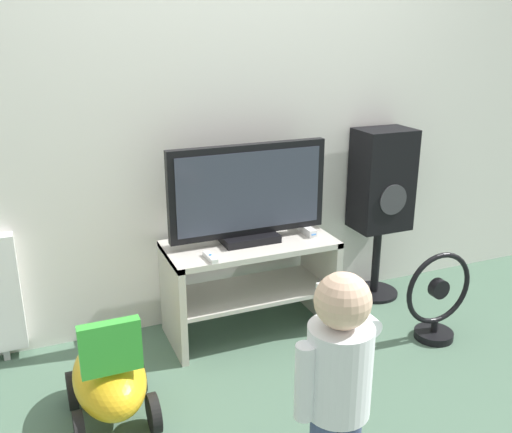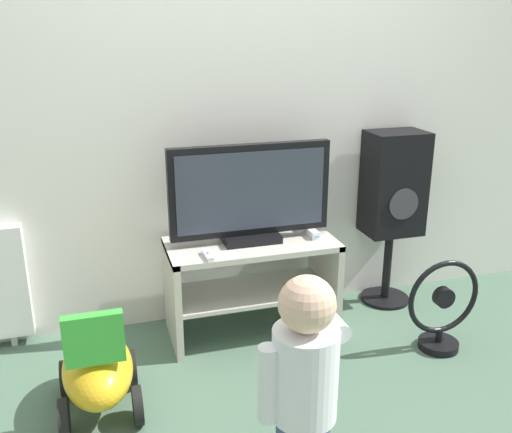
{
  "view_description": "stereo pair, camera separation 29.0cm",
  "coord_description": "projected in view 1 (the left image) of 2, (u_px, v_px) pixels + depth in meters",
  "views": [
    {
      "loc": [
        -1.06,
        -2.41,
        1.63
      ],
      "look_at": [
        0.0,
        0.13,
        0.7
      ],
      "focal_mm": 40.0,
      "sensor_mm": 36.0,
      "label": 1
    },
    {
      "loc": [
        -0.79,
        -2.51,
        1.63
      ],
      "look_at": [
        0.0,
        0.13,
        0.7
      ],
      "focal_mm": 40.0,
      "sensor_mm": 36.0,
      "label": 2
    }
  ],
  "objects": [
    {
      "name": "ground_plane",
      "position": [
        265.0,
        349.0,
        3.02
      ],
      "size": [
        16.0,
        16.0,
        0.0
      ],
      "primitive_type": "plane",
      "color": "#4C6B56"
    },
    {
      "name": "wall_back",
      "position": [
        229.0,
        89.0,
        3.04
      ],
      "size": [
        10.0,
        0.06,
        2.6
      ],
      "color": "silver",
      "rests_on": "ground_plane"
    },
    {
      "name": "tv_stand",
      "position": [
        250.0,
        274.0,
        3.09
      ],
      "size": [
        0.9,
        0.42,
        0.53
      ],
      "color": "beige",
      "rests_on": "ground_plane"
    },
    {
      "name": "television",
      "position": [
        248.0,
        195.0,
        2.97
      ],
      "size": [
        0.86,
        0.2,
        0.52
      ],
      "color": "black",
      "rests_on": "tv_stand"
    },
    {
      "name": "game_console",
      "position": [
        307.0,
        230.0,
        3.15
      ],
      "size": [
        0.05,
        0.16,
        0.04
      ],
      "color": "white",
      "rests_on": "tv_stand"
    },
    {
      "name": "remote_primary",
      "position": [
        210.0,
        257.0,
        2.8
      ],
      "size": [
        0.04,
        0.13,
        0.03
      ],
      "color": "white",
      "rests_on": "tv_stand"
    },
    {
      "name": "child",
      "position": [
        338.0,
        370.0,
        1.93
      ],
      "size": [
        0.33,
        0.49,
        0.88
      ],
      "color": "#3F4C72",
      "rests_on": "ground_plane"
    },
    {
      "name": "speaker_tower",
      "position": [
        382.0,
        186.0,
        3.4
      ],
      "size": [
        0.33,
        0.3,
        1.06
      ],
      "color": "black",
      "rests_on": "ground_plane"
    },
    {
      "name": "floor_fan",
      "position": [
        437.0,
        301.0,
        3.05
      ],
      "size": [
        0.41,
        0.21,
        0.5
      ],
      "color": "black",
      "rests_on": "ground_plane"
    },
    {
      "name": "ride_on_toy",
      "position": [
        110.0,
        378.0,
        2.41
      ],
      "size": [
        0.34,
        0.53,
        0.54
      ],
      "color": "gold",
      "rests_on": "ground_plane"
    }
  ]
}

